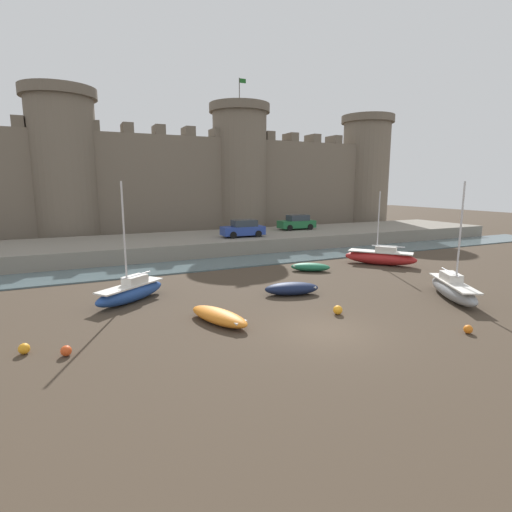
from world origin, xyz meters
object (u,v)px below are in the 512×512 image
mooring_buoy_near_channel (66,351)px  mooring_buoy_mid_mud (338,310)px  rowboat_foreground_right (292,288)px  rowboat_midflat_centre (219,316)px  car_quay_west (243,229)px  sailboat_near_channel_left (453,289)px  sailboat_midflat_right (381,257)px  sailboat_foreground_left (131,291)px  mooring_buoy_off_centre (468,329)px  mooring_buoy_near_shore (24,349)px  rowboat_near_channel_right (310,267)px  car_quay_centre_west (297,222)px

mooring_buoy_near_channel → mooring_buoy_mid_mud: mooring_buoy_mid_mud is taller
rowboat_foreground_right → mooring_buoy_mid_mud: (0.26, -4.06, -0.15)m
rowboat_midflat_centre → car_quay_west: car_quay_west is taller
sailboat_near_channel_left → sailboat_midflat_right: bearing=71.3°
rowboat_midflat_centre → sailboat_foreground_left: 6.15m
sailboat_midflat_right → mooring_buoy_off_centre: (-7.03, -13.14, -0.44)m
mooring_buoy_near_shore → rowboat_near_channel_right: bearing=23.7°
sailboat_near_channel_left → mooring_buoy_near_channel: 19.57m
rowboat_near_channel_right → mooring_buoy_off_centre: bearing=-92.8°
rowboat_midflat_centre → sailboat_foreground_left: bearing=120.9°
rowboat_midflat_centre → mooring_buoy_near_shore: 7.83m
mooring_buoy_near_shore → car_quay_west: 25.06m
mooring_buoy_off_centre → car_quay_centre_west: bearing=74.2°
mooring_buoy_near_channel → mooring_buoy_mid_mud: (12.10, -0.35, 0.03)m
sailboat_near_channel_left → mooring_buoy_near_shore: 21.06m
rowboat_near_channel_right → mooring_buoy_near_channel: size_ratio=7.38×
rowboat_midflat_centre → car_quay_centre_west: 27.46m
rowboat_near_channel_right → mooring_buoy_near_channel: bearing=-152.1°
sailboat_near_channel_left → rowboat_near_channel_right: bearing=109.0°
rowboat_near_channel_right → car_quay_centre_west: car_quay_centre_west is taller
rowboat_midflat_centre → mooring_buoy_near_channel: rowboat_midflat_centre is taller
mooring_buoy_mid_mud → car_quay_west: car_quay_west is taller
sailboat_midflat_right → mooring_buoy_off_centre: size_ratio=15.39×
sailboat_foreground_left → mooring_buoy_near_channel: sailboat_foreground_left is taller
rowboat_midflat_centre → car_quay_centre_west: size_ratio=0.92×
rowboat_near_channel_right → mooring_buoy_off_centre: rowboat_near_channel_right is taller
sailboat_midflat_right → sailboat_near_channel_left: sailboat_near_channel_left is taller
mooring_buoy_off_centre → mooring_buoy_mid_mud: (-3.53, 4.45, 0.04)m
sailboat_near_channel_left → mooring_buoy_mid_mud: bearing=176.3°
sailboat_near_channel_left → rowboat_midflat_centre: bearing=172.2°
car_quay_west → rowboat_near_channel_right: bearing=-85.6°
mooring_buoy_mid_mud → car_quay_centre_west: 25.52m
sailboat_midflat_right → mooring_buoy_off_centre: 14.91m
sailboat_foreground_left → sailboat_near_channel_left: size_ratio=1.00×
car_quay_west → rowboat_foreground_right: bearing=-103.2°
mooring_buoy_mid_mud → car_quay_west: size_ratio=0.11×
mooring_buoy_near_channel → rowboat_near_channel_right: bearing=27.9°
mooring_buoy_near_shore → car_quay_centre_west: 32.95m
rowboat_midflat_centre → sailboat_midflat_right: sailboat_midflat_right is taller
rowboat_foreground_right → sailboat_foreground_left: sailboat_foreground_left is taller
rowboat_midflat_centre → sailboat_foreground_left: sailboat_foreground_left is taller
mooring_buoy_off_centre → car_quay_centre_west: size_ratio=0.09×
rowboat_near_channel_right → mooring_buoy_mid_mud: size_ratio=6.47×
rowboat_foreground_right → sailboat_near_channel_left: (7.71, -4.54, 0.20)m
mooring_buoy_near_channel → mooring_buoy_off_centre: bearing=-17.1°
sailboat_near_channel_left → car_quay_west: size_ratio=1.56×
rowboat_near_channel_right → mooring_buoy_near_channel: rowboat_near_channel_right is taller
sailboat_foreground_left → rowboat_foreground_right: bearing=-16.4°
mooring_buoy_near_channel → sailboat_midflat_right: bearing=20.2°
mooring_buoy_mid_mud → mooring_buoy_near_shore: 13.59m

